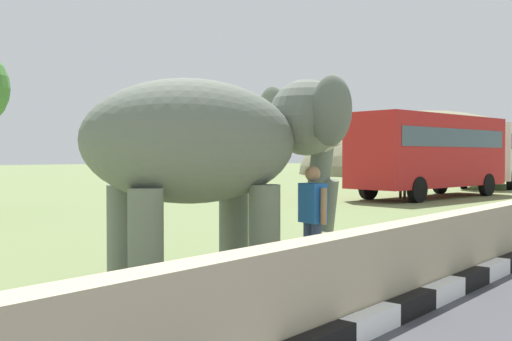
{
  "coord_description": "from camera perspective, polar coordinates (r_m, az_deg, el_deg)",
  "views": [
    {
      "loc": [
        -2.46,
        0.73,
        1.8
      ],
      "look_at": [
        3.75,
        6.0,
        1.6
      ],
      "focal_mm": 41.62,
      "sensor_mm": 36.0,
      "label": 1
    }
  ],
  "objects": [
    {
      "name": "bus_red",
      "position": [
        26.51,
        16.4,
        1.98
      ],
      "size": [
        9.0,
        3.58,
        3.5
      ],
      "color": "#B21E1E",
      "rests_on": "ground_plane"
    },
    {
      "name": "hill_east",
      "position": [
        63.0,
        16.18,
        -0.26
      ],
      "size": [
        29.99,
        23.99,
        12.67
      ],
      "color": "#747256",
      "rests_on": "ground_plane"
    },
    {
      "name": "elephant",
      "position": [
        8.27,
        -3.69,
        2.42
      ],
      "size": [
        4.07,
        3.05,
        2.96
      ],
      "color": "slate",
      "rests_on": "ground_plane"
    },
    {
      "name": "cow_near",
      "position": [
        25.86,
        14.88,
        -0.68
      ],
      "size": [
        1.78,
        1.43,
        1.23
      ],
      "color": "#473323",
      "rests_on": "ground_plane"
    },
    {
      "name": "bus_white",
      "position": [
        36.74,
        21.64,
        1.77
      ],
      "size": [
        8.91,
        4.55,
        3.5
      ],
      "color": "silver",
      "rests_on": "ground_plane"
    },
    {
      "name": "person_handler",
      "position": [
        8.76,
        5.46,
        -4.32
      ],
      "size": [
        0.35,
        0.62,
        1.66
      ],
      "color": "navy",
      "rests_on": "ground_plane"
    },
    {
      "name": "barrier_parapet",
      "position": [
        5.67,
        4.25,
        -11.88
      ],
      "size": [
        28.0,
        0.36,
        1.0
      ],
      "primitive_type": "cube",
      "color": "tan",
      "rests_on": "ground_plane"
    }
  ]
}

